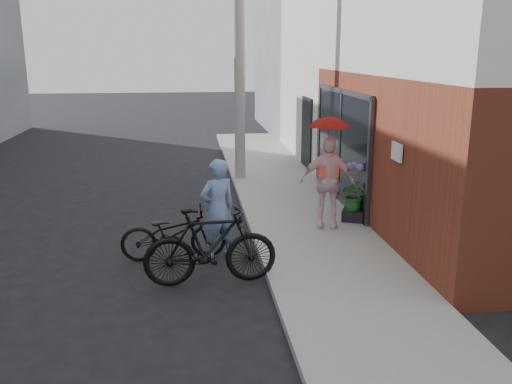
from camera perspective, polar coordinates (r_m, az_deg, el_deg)
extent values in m
plane|color=black|center=(8.95, -5.07, -8.01)|extent=(80.00, 80.00, 0.00)
cube|color=gray|center=(11.05, 5.49, -3.24)|extent=(2.20, 24.00, 0.12)
cube|color=#9E9E99|center=(10.86, -0.50, -3.49)|extent=(0.12, 24.00, 0.12)
cube|color=black|center=(12.41, 8.95, 4.81)|extent=(0.06, 3.80, 2.40)
cube|color=white|center=(9.26, 14.61, 4.10)|extent=(0.04, 0.40, 0.30)
cube|color=white|center=(18.79, 16.78, 14.19)|extent=(8.00, 6.00, 7.00)
cube|color=slate|center=(25.38, 10.32, 14.50)|extent=(8.00, 8.00, 7.00)
cylinder|color=#9E9E99|center=(14.32, -1.77, 14.85)|extent=(0.28, 0.28, 7.00)
imported|color=#6D8AC2|center=(9.12, -4.05, -1.80)|extent=(0.74, 0.62, 1.72)
imported|color=black|center=(9.25, -8.69, -4.28)|extent=(1.79, 0.69, 0.93)
imported|color=black|center=(8.17, -4.83, -5.71)|extent=(2.03, 0.68, 1.20)
imported|color=#FFD5DC|center=(10.46, 7.50, 1.02)|extent=(1.11, 0.68, 1.76)
imported|color=red|center=(10.25, 7.72, 7.59)|extent=(0.74, 0.74, 0.65)
cube|color=black|center=(11.11, 10.19, -2.39)|extent=(0.55, 0.55, 0.22)
imported|color=#266027|center=(11.00, 10.29, -0.28)|extent=(0.56, 0.49, 0.63)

